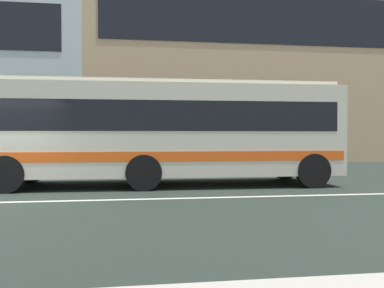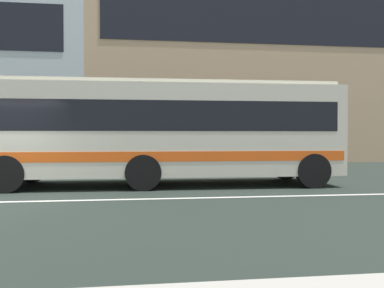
# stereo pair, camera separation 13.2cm
# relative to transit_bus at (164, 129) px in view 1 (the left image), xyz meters

# --- Properties ---
(apartment_block_right) EXTENTS (20.79, 11.77, 13.79)m
(apartment_block_right) POSITION_rel_transit_bus_xyz_m (6.74, 14.96, 5.17)
(apartment_block_right) COLOR tan
(apartment_block_right) RESTS_ON ground_plane
(transit_bus) EXTENTS (10.57, 2.76, 3.12)m
(transit_bus) POSITION_rel_transit_bus_xyz_m (0.00, 0.00, 0.00)
(transit_bus) COLOR beige
(transit_bus) RESTS_ON ground_plane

